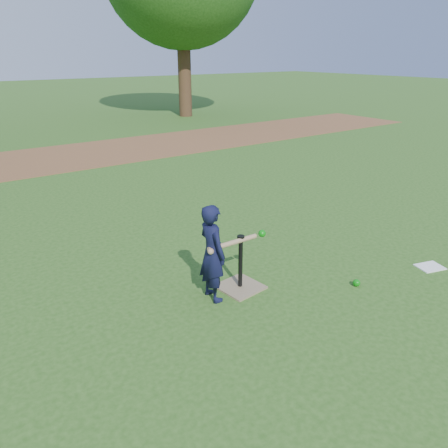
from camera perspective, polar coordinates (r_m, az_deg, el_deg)
ground at (r=4.81m, az=2.71°, el=-8.31°), size 80.00×80.00×0.00m
dirt_strip at (r=11.31m, az=-21.79°, el=7.90°), size 24.00×3.00×0.01m
child at (r=4.39m, az=-1.54°, el=-3.81°), size 0.27×0.39×1.03m
wiffle_ball_ground at (r=5.03m, az=16.92°, el=-7.36°), size 0.08×0.08×0.08m
clipboard at (r=5.77m, az=25.30°, el=-5.08°), size 0.35×0.31×0.01m
batting_tee at (r=4.75m, az=2.13°, el=-7.15°), size 0.47×0.47×0.61m
swing_action at (r=4.47m, az=1.69°, el=-2.31°), size 0.72×0.12×0.11m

